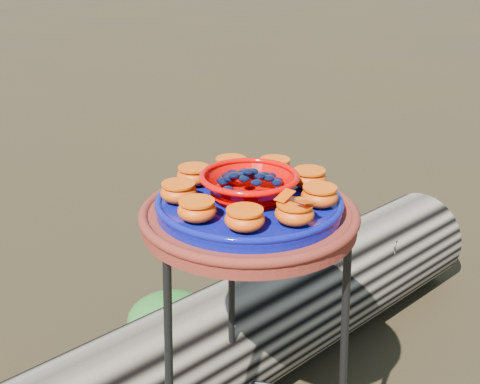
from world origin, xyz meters
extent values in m
cylinder|color=maroon|center=(0.00, 0.00, 0.72)|extent=(0.42, 0.42, 0.03)
cylinder|color=#000F56|center=(0.00, 0.00, 0.75)|extent=(0.36, 0.36, 0.02)
ellipsoid|color=red|center=(0.06, -0.12, 0.78)|extent=(0.07, 0.07, 0.04)
ellipsoid|color=red|center=(0.12, -0.06, 0.78)|extent=(0.07, 0.07, 0.04)
ellipsoid|color=red|center=(0.13, 0.03, 0.78)|extent=(0.07, 0.07, 0.04)
ellipsoid|color=red|center=(0.08, 0.11, 0.78)|extent=(0.07, 0.07, 0.04)
ellipsoid|color=red|center=(-0.01, 0.13, 0.78)|extent=(0.07, 0.07, 0.04)
ellipsoid|color=red|center=(-0.10, 0.10, 0.78)|extent=(0.07, 0.07, 0.04)
ellipsoid|color=red|center=(-0.13, 0.01, 0.78)|extent=(0.07, 0.07, 0.04)
ellipsoid|color=red|center=(-0.11, -0.08, 0.78)|extent=(0.07, 0.07, 0.04)
ellipsoid|color=red|center=(-0.03, -0.13, 0.78)|extent=(0.07, 0.07, 0.04)
ellipsoid|color=#20581D|center=(-0.13, 0.65, 0.07)|extent=(0.29, 0.29, 0.14)
camera|label=1|loc=(-0.22, -1.04, 1.21)|focal=45.00mm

